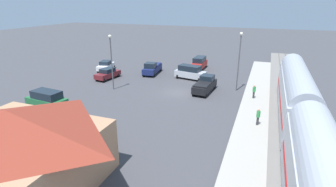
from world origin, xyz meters
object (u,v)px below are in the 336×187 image
light_pole_near_platform (239,55)px  light_pole_lot_center (111,56)px  suv_red (199,63)px  sedan_maroon (108,74)px  passenger_train (306,127)px  station_building (13,148)px  pedestrian_on_platform (254,91)px  pedestrian_waiting_far (258,116)px  suv_silver (190,72)px  pickup_black (205,85)px  suv_green (47,100)px  pickup_navy (152,68)px  sedan_white (106,66)px

light_pole_near_platform → light_pole_lot_center: light_pole_near_platform is taller
suv_red → sedan_maroon: bearing=44.0°
passenger_train → station_building: 20.63m
pedestrian_on_platform → pedestrian_waiting_far: (-0.87, 7.78, 0.00)m
pedestrian_on_platform → light_pole_near_platform: 5.55m
station_building → pedestrian_on_platform: 26.37m
passenger_train → light_pole_near_platform: light_pole_near_platform is taller
sedan_maroon → light_pole_lot_center: size_ratio=0.61×
suv_silver → pedestrian_on_platform: bearing=147.6°
passenger_train → pickup_black: passenger_train is taller
light_pole_near_platform → sedan_maroon: bearing=4.1°
pedestrian_on_platform → suv_green: (22.13, 11.42, -0.13)m
suv_red → suv_green: size_ratio=0.97×
pedestrian_on_platform → suv_silver: (10.17, -6.45, -0.13)m
light_pole_near_platform → station_building: bearing=66.5°
pedestrian_on_platform → pedestrian_waiting_far: 7.83m
station_building → pedestrian_on_platform: size_ratio=6.36×
pedestrian_on_platform → suv_silver: bearing=-32.4°
pedestrian_waiting_far → pickup_black: (7.36, -8.88, -0.25)m
light_pole_lot_center → pickup_navy: bearing=-100.0°
sedan_maroon → suv_silver: size_ratio=0.91×
station_building → sedan_maroon: (8.92, -24.29, -1.97)m
sedan_maroon → pedestrian_on_platform: bearing=175.4°
suv_silver → light_pole_lot_center: bearing=45.8°
sedan_maroon → pickup_black: bearing=177.5°
pedestrian_waiting_far → pedestrian_on_platform: bearing=-83.6°
pickup_black → pedestrian_waiting_far: bearing=129.7°
pedestrian_waiting_far → suv_red: 24.13m
sedan_white → station_building: bearing=113.1°
light_pole_lot_center → suv_silver: bearing=-134.2°
station_building → sedan_white: station_building is taller
passenger_train → pedestrian_waiting_far: 5.99m
pedestrian_on_platform → pickup_black: size_ratio=0.31×
pedestrian_on_platform → suv_silver: 12.04m
suv_green → light_pole_lot_center: (-3.25, -8.93, 3.67)m
passenger_train → station_building: bearing=29.2°
station_building → pickup_black: (-7.19, -23.58, -1.83)m
light_pole_near_platform → pedestrian_waiting_far: bearing=106.8°
suv_red → light_pole_lot_center: 18.44m
pedestrian_waiting_far → pickup_black: pickup_black is taller
pedestrian_waiting_far → pickup_navy: size_ratio=0.31×
light_pole_near_platform → suv_green: bearing=36.7°
station_building → suv_red: size_ratio=2.21×
pedestrian_on_platform → pickup_black: bearing=-9.6°
suv_silver → pedestrian_waiting_far: bearing=127.8°
passenger_train → light_pole_lot_center: bearing=-23.2°
pedestrian_waiting_far → sedan_white: 30.45m
passenger_train → light_pole_lot_center: 25.31m
suv_green → suv_silver: size_ratio=0.98×
sedan_maroon → sedan_white: 5.80m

